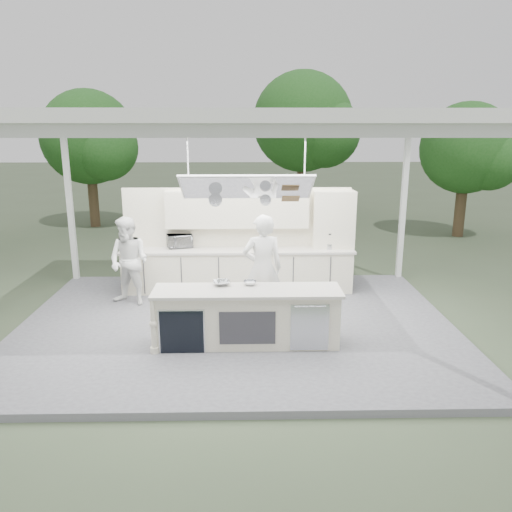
{
  "coord_description": "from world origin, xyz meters",
  "views": [
    {
      "loc": [
        0.18,
        -8.68,
        3.66
      ],
      "look_at": [
        0.37,
        0.4,
        1.3
      ],
      "focal_mm": 35.0,
      "sensor_mm": 36.0,
      "label": 1
    }
  ],
  "objects_px": {
    "back_counter": "(238,270)",
    "sous_chef": "(129,261)",
    "demo_island": "(246,317)",
    "head_chef": "(262,269)"
  },
  "relations": [
    {
      "from": "back_counter",
      "to": "sous_chef",
      "type": "xyz_separation_m",
      "value": [
        -2.18,
        -0.81,
        0.42
      ]
    },
    {
      "from": "back_counter",
      "to": "sous_chef",
      "type": "relative_size",
      "value": 2.81
    },
    {
      "from": "demo_island",
      "to": "sous_chef",
      "type": "xyz_separation_m",
      "value": [
        -2.36,
        2.0,
        0.43
      ]
    },
    {
      "from": "demo_island",
      "to": "sous_chef",
      "type": "bearing_deg",
      "value": 139.7
    },
    {
      "from": "demo_island",
      "to": "back_counter",
      "type": "xyz_separation_m",
      "value": [
        -0.18,
        2.81,
        0.0
      ]
    },
    {
      "from": "head_chef",
      "to": "back_counter",
      "type": "bearing_deg",
      "value": -81.89
    },
    {
      "from": "back_counter",
      "to": "head_chef",
      "type": "relative_size",
      "value": 2.51
    },
    {
      "from": "head_chef",
      "to": "sous_chef",
      "type": "height_order",
      "value": "head_chef"
    },
    {
      "from": "demo_island",
      "to": "back_counter",
      "type": "relative_size",
      "value": 0.61
    },
    {
      "from": "back_counter",
      "to": "head_chef",
      "type": "height_order",
      "value": "head_chef"
    }
  ]
}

